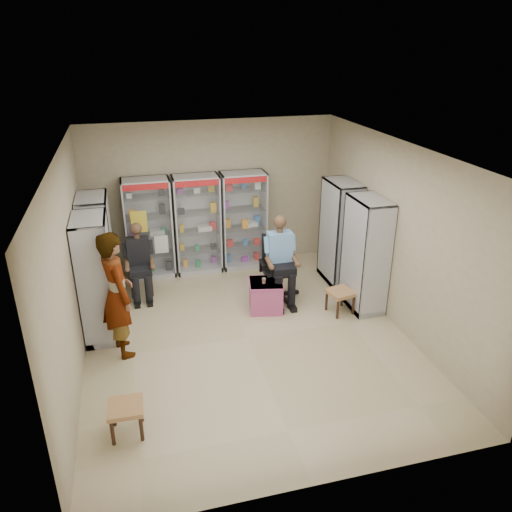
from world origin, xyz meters
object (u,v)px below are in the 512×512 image
object	(u,v)px
cabinet_back_mid	(197,225)
cabinet_back_right	(244,221)
seated_shopkeeper	(279,261)
cabinet_left_far	(98,252)
standing_man	(117,295)
cabinet_back_left	(149,229)
pink_trunk	(266,296)
cabinet_right_near	(365,255)
cabinet_left_near	(96,279)
woven_stool_b	(127,419)
wooden_chair	(140,270)
office_chair	(278,268)
woven_stool_a	(340,301)
cabinet_right_far	(340,232)

from	to	relation	value
cabinet_back_mid	cabinet_back_right	xyz separation A→B (m)	(0.95, 0.00, 0.00)
seated_shopkeeper	cabinet_left_far	bearing A→B (deg)	168.83
seated_shopkeeper	standing_man	world-z (taller)	standing_man
cabinet_back_left	cabinet_back_right	bearing A→B (deg)	0.00
seated_shopkeeper	pink_trunk	size ratio (longest dim) A/B	2.72
cabinet_right_near	seated_shopkeeper	size ratio (longest dim) A/B	1.32
cabinet_back_mid	seated_shopkeeper	size ratio (longest dim) A/B	1.32
cabinet_back_mid	cabinet_left_near	bearing A→B (deg)	-132.80
pink_trunk	woven_stool_b	size ratio (longest dim) A/B	1.35
wooden_chair	pink_trunk	world-z (taller)	wooden_chair
cabinet_back_mid	cabinet_back_right	bearing A→B (deg)	0.00
cabinet_left_near	cabinet_back_right	bearing A→B (deg)	125.65
cabinet_left_far	cabinet_left_near	world-z (taller)	same
cabinet_back_left	standing_man	xyz separation A→B (m)	(-0.62, -2.61, -0.02)
cabinet_back_mid	standing_man	distance (m)	3.05
cabinet_back_left	cabinet_left_far	bearing A→B (deg)	-135.00
cabinet_right_near	office_chair	distance (m)	1.58
cabinet_back_right	woven_stool_a	bearing A→B (deg)	-63.53
woven_stool_a	cabinet_back_mid	bearing A→B (deg)	132.10
woven_stool_b	standing_man	size ratio (longest dim) A/B	0.21
pink_trunk	cabinet_back_right	bearing A→B (deg)	88.24
cabinet_right_far	standing_man	xyz separation A→B (m)	(-4.15, -1.48, -0.02)
cabinet_right_far	office_chair	xyz separation A→B (m)	(-1.35, -0.40, -0.40)
cabinet_right_far	cabinet_left_near	xyz separation A→B (m)	(-4.46, -0.90, 0.00)
cabinet_left_far	cabinet_right_far	bearing A→B (deg)	87.43
office_chair	cabinet_back_mid	bearing A→B (deg)	129.36
cabinet_left_far	cabinet_back_left	bearing A→B (deg)	135.00
wooden_chair	office_chair	world-z (taller)	office_chair
cabinet_left_near	seated_shopkeeper	distance (m)	3.15
cabinet_back_left	seated_shopkeeper	world-z (taller)	cabinet_back_left
cabinet_back_right	standing_man	size ratio (longest dim) A/B	1.02
cabinet_back_left	woven_stool_b	size ratio (longest dim) A/B	4.83
cabinet_left_far	wooden_chair	bearing A→B (deg)	106.39
cabinet_right_near	cabinet_back_left	bearing A→B (deg)	57.72
cabinet_back_right	cabinet_right_near	bearing A→B (deg)	-53.84
woven_stool_a	cabinet_right_far	bearing A→B (deg)	69.08
standing_man	office_chair	bearing A→B (deg)	-85.88
cabinet_back_right	cabinet_left_near	distance (m)	3.48
cabinet_back_mid	cabinet_right_far	size ratio (longest dim) A/B	1.00
cabinet_back_right	office_chair	distance (m)	1.60
seated_shopkeeper	cabinet_back_mid	bearing A→B (deg)	128.46
standing_man	cabinet_back_left	bearing A→B (deg)	-30.43
cabinet_back_right	cabinet_right_near	size ratio (longest dim) A/B	1.00
wooden_chair	cabinet_left_near	bearing A→B (deg)	-117.61
cabinet_right_far	standing_man	bearing A→B (deg)	109.63
cabinet_back_left	cabinet_right_far	size ratio (longest dim) A/B	1.00
cabinet_left_near	standing_man	xyz separation A→B (m)	(0.31, -0.58, -0.02)
cabinet_back_mid	cabinet_left_far	bearing A→B (deg)	-153.68
office_chair	cabinet_back_left	bearing A→B (deg)	145.54
office_chair	woven_stool_a	distance (m)	1.27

